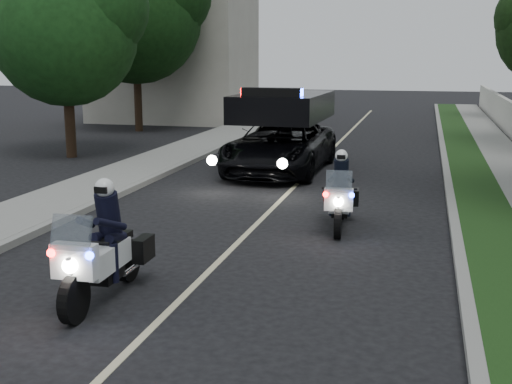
# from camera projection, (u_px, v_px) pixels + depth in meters

# --- Properties ---
(ground) EXTENTS (120.00, 120.00, 0.00)m
(ground) POSITION_uv_depth(u_px,v_px,m) (174.00, 307.00, 9.55)
(ground) COLOR black
(ground) RESTS_ON ground
(curb_right) EXTENTS (0.20, 60.00, 0.15)m
(curb_right) POSITION_uv_depth(u_px,v_px,m) (448.00, 185.00, 18.03)
(curb_right) COLOR gray
(curb_right) RESTS_ON ground
(grass_verge) EXTENTS (1.20, 60.00, 0.16)m
(grass_verge) POSITION_uv_depth(u_px,v_px,m) (475.00, 186.00, 17.86)
(grass_verge) COLOR #193814
(grass_verge) RESTS_ON ground
(curb_left) EXTENTS (0.20, 60.00, 0.15)m
(curb_left) POSITION_uv_depth(u_px,v_px,m) (167.00, 172.00, 20.01)
(curb_left) COLOR gray
(curb_left) RESTS_ON ground
(sidewalk_left) EXTENTS (2.00, 60.00, 0.16)m
(sidewalk_left) POSITION_uv_depth(u_px,v_px,m) (133.00, 170.00, 20.28)
(sidewalk_left) COLOR gray
(sidewalk_left) RESTS_ON ground
(building_far) EXTENTS (8.00, 6.00, 7.00)m
(building_far) POSITION_uv_depth(u_px,v_px,m) (174.00, 56.00, 35.92)
(building_far) COLOR #A8A396
(building_far) RESTS_ON ground
(lane_marking) EXTENTS (0.12, 50.00, 0.01)m
(lane_marking) POSITION_uv_depth(u_px,v_px,m) (300.00, 181.00, 19.03)
(lane_marking) COLOR #BFB78C
(lane_marking) RESTS_ON ground
(police_moto_left) EXTENTS (0.79, 2.15, 1.82)m
(police_moto_left) POSITION_uv_depth(u_px,v_px,m) (105.00, 299.00, 9.83)
(police_moto_left) COLOR silver
(police_moto_left) RESTS_ON ground
(police_moto_right) EXTENTS (0.84, 1.99, 1.65)m
(police_moto_right) POSITION_uv_depth(u_px,v_px,m) (339.00, 228.00, 13.87)
(police_moto_right) COLOR silver
(police_moto_right) RESTS_ON ground
(police_suv) EXTENTS (2.84, 5.87, 2.82)m
(police_suv) POSITION_uv_depth(u_px,v_px,m) (280.00, 172.00, 20.50)
(police_suv) COLOR black
(police_suv) RESTS_ON ground
(bicycle) EXTENTS (0.65, 1.86, 0.97)m
(bicycle) POSITION_uv_depth(u_px,v_px,m) (284.00, 130.00, 31.96)
(bicycle) COLOR black
(bicycle) RESTS_ON ground
(cyclist) EXTENTS (0.67, 0.48, 1.76)m
(cyclist) POSITION_uv_depth(u_px,v_px,m) (284.00, 130.00, 31.96)
(cyclist) COLOR black
(cyclist) RESTS_ON ground
(tree_left_near) EXTENTS (6.45, 6.45, 8.30)m
(tree_left_near) POSITION_uv_depth(u_px,v_px,m) (72.00, 157.00, 23.43)
(tree_left_near) COLOR #164015
(tree_left_near) RESTS_ON ground
(tree_left_far) EXTENTS (6.40, 6.40, 10.18)m
(tree_left_far) POSITION_uv_depth(u_px,v_px,m) (139.00, 131.00, 31.36)
(tree_left_far) COLOR #133510
(tree_left_far) RESTS_ON ground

